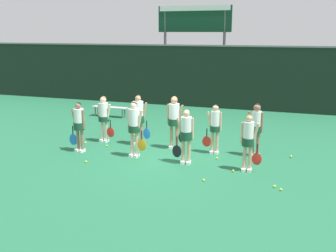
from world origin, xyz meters
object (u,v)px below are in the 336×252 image
tennis_ball_1 (204,180)px  tennis_ball_6 (233,171)px  tennis_ball_2 (291,156)px  tennis_ball_4 (217,158)px  scoreboard (194,27)px  tennis_ball_5 (86,162)px  player_8 (256,125)px  tennis_ball_8 (134,135)px  tennis_ball_9 (281,190)px  player_1 (134,125)px  player_0 (79,123)px  player_6 (174,117)px  player_5 (138,115)px  tennis_ball_7 (107,146)px  bench_courtside (110,108)px  player_2 (186,133)px  tennis_ball_3 (85,143)px  player_7 (215,125)px  tennis_ball_0 (274,186)px  player_3 (249,139)px

tennis_ball_1 → tennis_ball_6: bearing=57.0°
tennis_ball_1 → tennis_ball_6: tennis_ball_6 is taller
tennis_ball_2 → tennis_ball_4: 2.38m
scoreboard → tennis_ball_4: (3.43, -9.67, -4.10)m
tennis_ball_5 → tennis_ball_6: size_ratio=0.97×
scoreboard → tennis_ball_2: 11.16m
scoreboard → tennis_ball_2: bearing=-57.3°
player_8 → tennis_ball_8: bearing=176.3°
tennis_ball_9 → player_1: bearing=163.6°
player_0 → tennis_ball_6: bearing=7.7°
scoreboard → player_6: scoreboard is taller
scoreboard → player_5: bearing=-87.0°
player_5 → player_6: (1.32, -0.04, 0.03)m
tennis_ball_2 → tennis_ball_7: tennis_ball_2 is taller
tennis_ball_7 → bench_courtside: bearing=115.8°
bench_courtside → tennis_ball_4: bearing=-35.7°
player_2 → tennis_ball_6: bearing=-14.5°
tennis_ball_7 → tennis_ball_3: bearing=175.3°
bench_courtside → tennis_ball_4: (6.08, -4.59, -0.37)m
player_2 → player_6: player_6 is taller
player_1 → player_7: size_ratio=1.09×
bench_courtside → tennis_ball_1: size_ratio=26.16×
bench_courtside → player_7: size_ratio=1.07×
player_0 → tennis_ball_3: player_0 is taller
player_0 → tennis_ball_0: player_0 is taller
player_3 → tennis_ball_4: player_3 is taller
scoreboard → player_5: scoreboard is taller
player_2 → tennis_ball_5: (-2.89, -0.92, -0.94)m
player_7 → tennis_ball_0: size_ratio=23.99×
player_8 → tennis_ball_6: bearing=-93.7°
player_1 → bench_courtside: bearing=130.4°
tennis_ball_1 → tennis_ball_5: 3.77m
player_3 → tennis_ball_0: player_3 is taller
player_0 → tennis_ball_0: (6.37, -1.12, -0.94)m
bench_courtside → player_8: size_ratio=1.01×
tennis_ball_9 → player_3: bearing=130.7°
player_8 → tennis_ball_0: size_ratio=25.26×
tennis_ball_2 → bench_courtside: bearing=156.1°
tennis_ball_0 → player_2: bearing=158.3°
player_1 → player_5: player_1 is taller
player_3 → player_6: size_ratio=0.92×
scoreboard → player_3: size_ratio=3.17×
player_1 → player_2: player_1 is taller
player_3 → tennis_ball_5: size_ratio=24.33×
scoreboard → player_0: scoreboard is taller
player_0 → tennis_ball_8: bearing=81.6°
player_8 → tennis_ball_5: bearing=-144.5°
tennis_ball_8 → tennis_ball_7: bearing=-100.0°
bench_courtside → tennis_ball_4: size_ratio=25.91×
tennis_ball_7 → tennis_ball_8: tennis_ball_8 is taller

